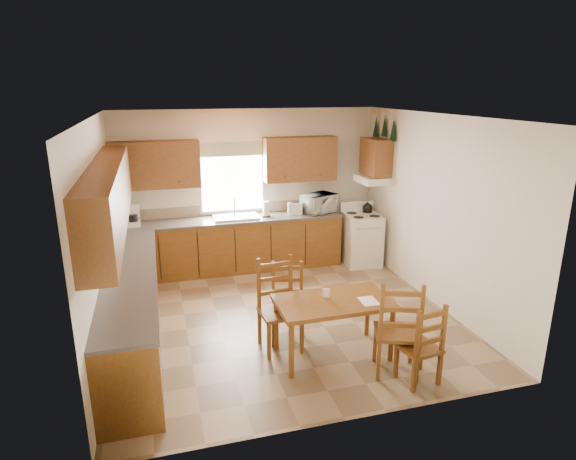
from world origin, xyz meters
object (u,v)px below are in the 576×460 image
object	(u,v)px
microwave	(319,203)
chair_far_right	(287,304)
stove	(362,240)
chair_near_left	(397,326)
chair_near_right	(420,342)
chair_far_left	(280,307)
dining_table	(333,328)

from	to	relation	value
microwave	chair_far_right	size ratio (longest dim) A/B	0.55
stove	chair_near_left	world-z (taller)	chair_near_left
stove	microwave	bearing A→B (deg)	160.02
chair_near_right	chair_far_right	world-z (taller)	chair_far_right
chair_far_left	chair_far_right	distance (m)	0.22
dining_table	chair_near_left	distance (m)	0.78
chair_far_left	chair_far_right	world-z (taller)	chair_far_left
chair_near_left	chair_far_left	xyz separation A→B (m)	(-1.10, 0.82, -0.00)
dining_table	chair_near_left	xyz separation A→B (m)	(0.55, -0.52, 0.20)
chair_near_left	chair_far_left	distance (m)	1.37
stove	chair_far_left	size ratio (longest dim) A/B	0.80
stove	chair_near_right	xyz separation A→B (m)	(-0.89, -3.47, 0.02)
dining_table	chair_far_right	world-z (taller)	chair_far_right
stove	chair_far_right	xyz separation A→B (m)	(-2.00, -2.26, 0.05)
chair_near_left	chair_far_left	size ratio (longest dim) A/B	1.01
chair_near_right	chair_far_left	bearing A→B (deg)	-48.09
dining_table	chair_near_right	world-z (taller)	chair_near_right
dining_table	chair_near_right	distance (m)	1.02
dining_table	stove	bearing A→B (deg)	59.16
chair_far_left	chair_far_right	bearing A→B (deg)	46.25
dining_table	chair_near_left	bearing A→B (deg)	-44.09
chair_near_right	stove	bearing A→B (deg)	-112.50
stove	chair_far_left	distance (m)	3.23
stove	chair_near_right	distance (m)	3.58
chair_far_left	stove	bearing A→B (deg)	44.45
dining_table	chair_far_left	bearing A→B (deg)	150.56
stove	chair_near_left	xyz separation A→B (m)	(-1.04, -3.24, 0.11)
stove	chair_near_left	bearing A→B (deg)	-102.70
chair_near_left	chair_near_right	world-z (taller)	chair_near_left
stove	chair_near_right	size ratio (longest dim) A/B	0.96
microwave	chair_far_left	distance (m)	3.15
stove	chair_far_left	bearing A→B (deg)	-126.38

